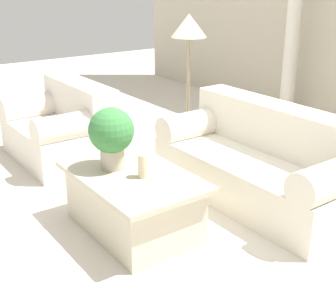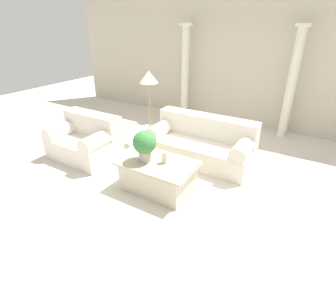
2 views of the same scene
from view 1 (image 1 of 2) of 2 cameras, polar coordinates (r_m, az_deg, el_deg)
The scene contains 8 objects.
ground_plane at distance 4.02m, azimuth 1.49°, elevation -8.11°, with size 16.00×16.00×0.00m, color silver.
sofa_long at distance 4.27m, azimuth 11.25°, elevation -1.80°, with size 1.92×0.86×0.82m.
loveseat at distance 5.24m, azimuth -12.70°, elevation 2.37°, with size 1.25×0.86×0.82m.
coffee_table at distance 3.68m, azimuth -4.30°, elevation -6.64°, with size 1.17×0.75×0.48m.
potted_plant at distance 3.60m, azimuth -6.91°, elevation 1.63°, with size 0.35×0.35×0.49m.
pillar_candle at distance 3.48m, azimuth -3.05°, elevation -2.32°, with size 0.08×0.08×0.18m.
floor_lamp at distance 5.07m, azimuth 2.55°, elevation 13.61°, with size 0.38×0.38×1.53m.
column_left at distance 6.47m, azimuth 14.98°, elevation 13.40°, with size 0.27×0.27×2.37m.
Camera 1 is at (2.81, -2.15, 1.91)m, focal length 50.00 mm.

